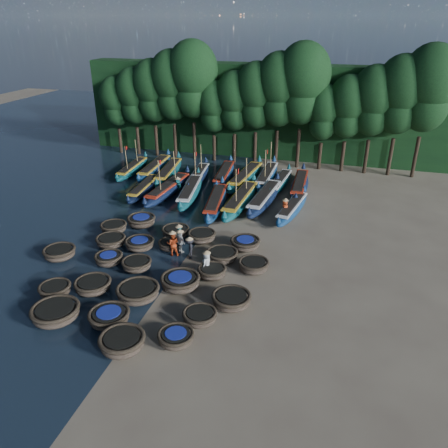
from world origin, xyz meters
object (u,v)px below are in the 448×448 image
(coracle_1, at_px, (56,313))
(coracle_6, at_px, (93,285))
(coracle_15, at_px, (111,241))
(fisherman_4, at_px, (180,241))
(coracle_2, at_px, (109,317))
(fisherman_0, at_px, (207,262))
(long_boat_7, at_px, (264,198))
(coracle_24, at_px, (245,243))
(long_boat_8, at_px, (292,208))
(long_boat_6, at_px, (240,200))
(coracle_17, at_px, (170,245))
(coracle_10, at_px, (60,253))
(long_boat_13, at_px, (224,175))
(fisherman_5, at_px, (178,186))
(long_boat_16, at_px, (280,183))
(fisherman_3, at_px, (190,248))
(coracle_19, at_px, (254,265))
(coracle_5, at_px, (55,290))
(coracle_14, at_px, (212,272))
(long_boat_14, at_px, (245,177))
(coracle_3, at_px, (122,342))
(fisherman_2, at_px, (173,243))
(coracle_9, at_px, (231,299))
(long_boat_5, at_px, (216,202))
(coracle_7, at_px, (138,292))
(long_boat_3, at_px, (168,189))
(coracle_23, at_px, (202,236))
(fisherman_6, at_px, (285,208))
(long_boat_15, at_px, (267,176))
(coracle_22, at_px, (176,231))
(long_boat_12, at_px, (198,176))
(long_boat_2, at_px, (144,188))
(long_boat_10, at_px, (155,168))
(coracle_8, at_px, (200,316))
(long_boat_17, at_px, (300,185))
(coracle_11, at_px, (109,259))
(coracle_4, at_px, (176,337))
(long_boat_9, at_px, (132,169))
(coracle_16, at_px, (140,244))
(coracle_18, at_px, (222,255))
(fisherman_1, at_px, (179,236))

(coracle_1, relative_size, coracle_6, 1.42)
(coracle_15, relative_size, fisherman_4, 1.13)
(coracle_2, relative_size, fisherman_0, 1.35)
(long_boat_7, distance_m, fisherman_4, 10.59)
(coracle_24, bearing_deg, long_boat_8, 71.18)
(long_boat_6, bearing_deg, coracle_17, -106.12)
(coracle_1, bearing_deg, coracle_10, 122.92)
(long_boat_13, distance_m, fisherman_5, 5.56)
(long_boat_6, height_order, long_boat_16, long_boat_6)
(coracle_1, height_order, fisherman_3, fisherman_3)
(coracle_19, xyz_separation_m, long_boat_16, (-0.78, 15.22, 0.08))
(coracle_5, bearing_deg, fisherman_4, 52.87)
(coracle_14, xyz_separation_m, long_boat_14, (-1.85, 16.95, 0.21))
(coracle_3, height_order, fisherman_2, fisherman_2)
(coracle_19, relative_size, fisherman_3, 1.20)
(coracle_9, relative_size, long_boat_5, 0.30)
(coracle_9, xyz_separation_m, coracle_24, (-0.77, 6.64, -0.00))
(coracle_7, distance_m, long_boat_3, 15.93)
(long_boat_6, distance_m, long_boat_13, 6.83)
(long_boat_6, relative_size, long_boat_16, 1.22)
(coracle_19, bearing_deg, coracle_15, 176.70)
(coracle_23, relative_size, fisherman_6, 1.19)
(coracle_15, bearing_deg, long_boat_14, 67.60)
(coracle_5, height_order, long_boat_6, long_boat_6)
(long_boat_15, bearing_deg, coracle_17, -104.24)
(coracle_3, relative_size, coracle_9, 1.05)
(coracle_10, xyz_separation_m, coracle_22, (6.19, 5.17, -0.06))
(long_boat_12, bearing_deg, coracle_2, -89.55)
(coracle_1, height_order, long_boat_2, long_boat_2)
(long_boat_10, height_order, long_boat_16, long_boat_10)
(coracle_14, bearing_deg, fisherman_0, 145.08)
(coracle_14, relative_size, long_boat_2, 0.28)
(long_boat_14, distance_m, long_boat_15, 2.10)
(fisherman_4, bearing_deg, coracle_14, 175.04)
(coracle_8, xyz_separation_m, long_boat_10, (-12.12, 21.66, 0.16))
(coracle_7, distance_m, long_boat_17, 20.70)
(coracle_11, distance_m, fisherman_6, 14.26)
(coracle_7, xyz_separation_m, coracle_23, (1.28, 7.64, -0.03))
(coracle_4, height_order, coracle_8, coracle_8)
(coracle_6, height_order, coracle_23, coracle_23)
(coracle_24, height_order, long_boat_9, long_boat_9)
(coracle_16, distance_m, coracle_22, 3.03)
(coracle_14, xyz_separation_m, coracle_18, (0.04, 2.12, 0.01))
(coracle_17, distance_m, long_boat_2, 11.10)
(long_boat_10, relative_size, fisherman_4, 4.64)
(coracle_23, relative_size, long_boat_8, 0.28)
(coracle_16, bearing_deg, long_boat_6, 61.64)
(coracle_1, bearing_deg, coracle_24, 52.82)
(long_boat_14, distance_m, fisherman_2, 15.05)
(long_boat_6, xyz_separation_m, fisherman_1, (-2.32, -8.19, 0.34))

